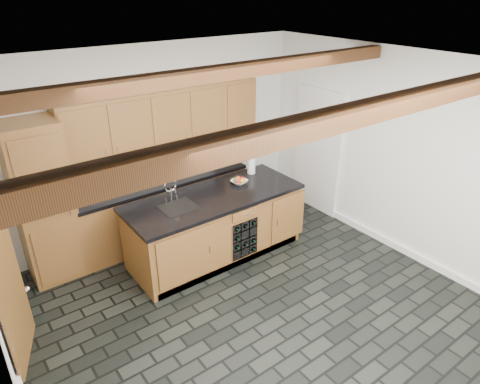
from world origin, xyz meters
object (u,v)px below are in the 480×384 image
at_px(island, 216,226).
at_px(fruit_bowl, 239,182).
at_px(paper_towel, 251,165).
at_px(kitchen_scale, 238,179).

xyz_separation_m(island, fruit_bowl, (0.49, 0.12, 0.49)).
bearing_deg(fruit_bowl, island, -166.17).
distance_m(fruit_bowl, paper_towel, 0.43).
relative_size(island, fruit_bowl, 10.94).
height_order(fruit_bowl, paper_towel, paper_towel).
bearing_deg(paper_towel, island, -159.84).
xyz_separation_m(kitchen_scale, paper_towel, (0.32, 0.10, 0.10)).
bearing_deg(island, paper_towel, 20.16).
distance_m(kitchen_scale, fruit_bowl, 0.11).
xyz_separation_m(island, paper_towel, (0.86, 0.32, 0.59)).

